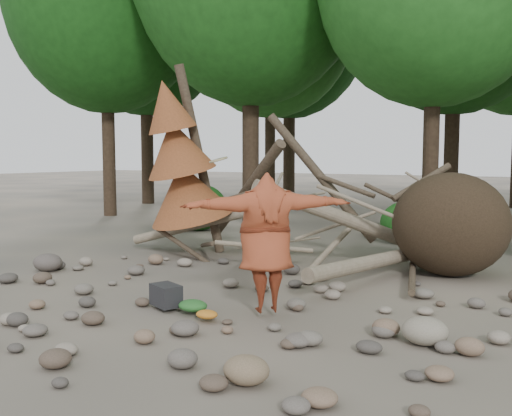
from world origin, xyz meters
The scene contains 12 objects.
ground centered at (0.00, 0.00, 0.00)m, with size 120.00×120.00×0.00m, color #514C44.
deadfall_pile centered at (2.02, 4.24, 0.95)m, with size 8.55×5.24×3.30m.
dead_conifer centered at (-3.12, 3.37, 2.11)m, with size 2.06×2.16×4.35m.
bush_left centered at (-5.50, 7.20, 0.72)m, with size 1.80×1.80×1.44m, color #174D14.
bush_mid centered at (0.80, 7.80, 0.56)m, with size 1.40×1.40×1.12m, color #20621C.
frisbee_thrower centered at (0.96, 0.11, 1.07)m, with size 2.37×2.13×2.22m.
backpack centered at (-0.50, -0.35, 0.16)m, with size 0.48×0.32×0.32m, color black.
cloth_green centered at (0.01, -0.37, 0.08)m, with size 0.44×0.37×0.17m, color #266026.
cloth_orange centered at (0.40, -0.56, 0.06)m, with size 0.32×0.26×0.12m, color #BB6F20.
boulder_front_right centered at (1.99, -2.11, 0.15)m, with size 0.48×0.44×0.29m, color #7C664D.
boulder_mid_right centered at (3.23, 0.02, 0.17)m, with size 0.57×0.51×0.34m, color gray.
boulder_mid_left centered at (-4.36, 0.66, 0.18)m, with size 0.59×0.53×0.35m, color #574E49.
Camera 1 is at (4.91, -6.83, 2.29)m, focal length 40.00 mm.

